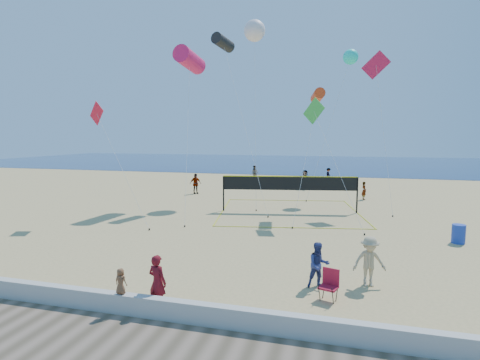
% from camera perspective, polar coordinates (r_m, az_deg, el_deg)
% --- Properties ---
extents(ground, '(120.00, 120.00, 0.00)m').
position_cam_1_polar(ground, '(14.02, -3.67, -15.21)').
color(ground, tan).
rests_on(ground, ground).
extents(ocean, '(140.00, 50.00, 0.03)m').
position_cam_1_polar(ocean, '(74.60, 11.80, 2.58)').
color(ocean, navy).
rests_on(ocean, ground).
extents(seawall, '(32.00, 0.30, 0.60)m').
position_cam_1_polar(seawall, '(11.34, -8.83, -19.14)').
color(seawall, '#B2B1AD').
rests_on(seawall, ground).
extents(woman, '(0.70, 0.54, 1.70)m').
position_cam_1_polar(woman, '(11.93, -12.47, -14.98)').
color(woman, maroon).
rests_on(woman, ground).
extents(toddler, '(0.39, 0.27, 0.77)m').
position_cam_1_polar(toddler, '(11.92, -17.72, -14.47)').
color(toddler, brown).
rests_on(toddler, seawall).
extents(bystander_a, '(0.94, 0.84, 1.59)m').
position_cam_1_polar(bystander_a, '(13.54, 11.89, -12.56)').
color(bystander_a, navy).
rests_on(bystander_a, ground).
extents(bystander_b, '(1.27, 0.91, 1.77)m').
position_cam_1_polar(bystander_b, '(14.07, 19.11, -11.64)').
color(bystander_b, tan).
rests_on(bystander_b, ground).
extents(far_person_0, '(1.09, 1.08, 1.85)m').
position_cam_1_polar(far_person_0, '(34.17, -6.81, -0.56)').
color(far_person_0, gray).
rests_on(far_person_0, ground).
extents(far_person_1, '(1.57, 1.69, 1.89)m').
position_cam_1_polar(far_person_1, '(37.55, 9.84, 0.07)').
color(far_person_1, gray).
rests_on(far_person_1, ground).
extents(far_person_2, '(0.50, 0.63, 1.49)m').
position_cam_1_polar(far_person_2, '(32.44, 18.38, -1.56)').
color(far_person_2, gray).
rests_on(far_person_2, ground).
extents(far_person_3, '(1.02, 0.87, 1.82)m').
position_cam_1_polar(far_person_3, '(43.47, 2.28, 1.02)').
color(far_person_3, gray).
rests_on(far_person_3, ground).
extents(far_person_4, '(0.82, 1.11, 1.52)m').
position_cam_1_polar(far_person_4, '(44.89, 13.33, 0.83)').
color(far_person_4, gray).
rests_on(far_person_4, ground).
extents(camp_chair, '(0.67, 0.78, 1.12)m').
position_cam_1_polar(camp_chair, '(12.70, 13.48, -14.99)').
color(camp_chair, maroon).
rests_on(camp_chair, ground).
extents(trash_barrel, '(0.79, 0.79, 0.93)m').
position_cam_1_polar(trash_barrel, '(21.38, 30.34, -7.10)').
color(trash_barrel, '#1A38AA').
rests_on(trash_barrel, ground).
extents(volleyball_net, '(10.88, 10.76, 2.50)m').
position_cam_1_polar(volleyball_net, '(25.94, 7.56, -1.11)').
color(volleyball_net, black).
rests_on(volleyball_net, ground).
extents(kite_0, '(3.31, 8.88, 11.73)m').
position_cam_1_polar(kite_0, '(29.57, -7.67, 17.67)').
color(kite_0, '#D71854').
rests_on(kite_0, ground).
extents(kite_1, '(5.18, 5.79, 12.84)m').
position_cam_1_polar(kite_1, '(30.16, -2.59, 20.17)').
color(kite_1, black).
rests_on(kite_1, ground).
extents(kite_2, '(1.51, 6.14, 8.38)m').
position_cam_1_polar(kite_2, '(26.18, 11.77, 12.42)').
color(kite_2, red).
rests_on(kite_2, ground).
extents(kite_3, '(4.92, 1.91, 7.33)m').
position_cam_1_polar(kite_3, '(24.39, -20.61, 8.59)').
color(kite_3, red).
rests_on(kite_3, ground).
extents(kite_4, '(3.75, 3.69, 7.57)m').
position_cam_1_polar(kite_4, '(23.49, 11.51, 9.49)').
color(kite_4, green).
rests_on(kite_4, ground).
extents(kite_5, '(2.23, 2.96, 11.14)m').
position_cam_1_polar(kite_5, '(28.77, 20.10, 15.35)').
color(kite_5, '#BE1741').
rests_on(kite_5, ground).
extents(kite_6, '(2.68, 7.22, 14.76)m').
position_cam_1_polar(kite_6, '(33.28, 2.23, 21.78)').
color(kite_6, silver).
rests_on(kite_6, ground).
extents(kite_7, '(3.97, 4.30, 12.42)m').
position_cam_1_polar(kite_7, '(34.12, 16.50, 17.53)').
color(kite_7, '#1BE3CE').
rests_on(kite_7, ground).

